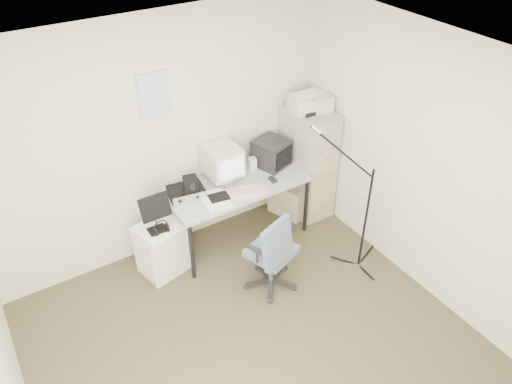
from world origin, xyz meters
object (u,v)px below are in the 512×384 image
filing_cabinet (308,162)px  desk (238,211)px  side_cart (163,247)px  office_chair (271,250)px

filing_cabinet → desk: filing_cabinet is taller
desk → side_cart: bearing=-178.4°
desk → office_chair: office_chair is taller
office_chair → side_cart: (-0.79, 0.77, -0.17)m
filing_cabinet → office_chair: (-1.05, -0.83, -0.19)m
office_chair → desk: bearing=64.0°
filing_cabinet → side_cart: (-1.84, -0.06, -0.37)m
filing_cabinet → office_chair: bearing=-141.6°
filing_cabinet → side_cart: filing_cabinet is taller
side_cart → filing_cabinet: bearing=-11.9°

